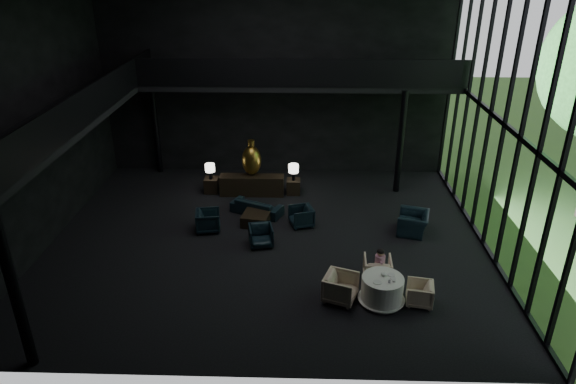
{
  "coord_description": "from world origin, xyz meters",
  "views": [
    {
      "loc": [
        1.09,
        -14.5,
        8.48
      ],
      "look_at": [
        0.64,
        0.5,
        1.51
      ],
      "focal_mm": 32.0,
      "sensor_mm": 36.0,
      "label": 1
    }
  ],
  "objects_px": {
    "side_table_left": "(212,185)",
    "dining_table": "(382,291)",
    "table_lamp_left": "(210,168)",
    "coffee_table": "(256,219)",
    "lounge_armchair_south": "(261,235)",
    "dining_chair_west": "(341,285)",
    "lounge_armchair_east": "(301,216)",
    "child": "(380,259)",
    "dining_chair_east": "(419,294)",
    "table_lamp_right": "(294,169)",
    "sofa": "(257,205)",
    "console": "(252,185)",
    "lounge_armchair_west": "(208,219)",
    "window_armchair": "(413,219)",
    "side_table_right": "(293,187)",
    "bronze_urn": "(252,160)",
    "dining_chair_north": "(377,268)"
  },
  "relations": [
    {
      "from": "bronze_urn",
      "to": "window_armchair",
      "type": "xyz_separation_m",
      "value": [
        5.64,
        -3.0,
        -0.87
      ]
    },
    {
      "from": "side_table_left",
      "to": "coffee_table",
      "type": "distance_m",
      "value": 3.24
    },
    {
      "from": "lounge_armchair_south",
      "to": "dining_chair_north",
      "type": "bearing_deg",
      "value": -39.24
    },
    {
      "from": "bronze_urn",
      "to": "window_armchair",
      "type": "relative_size",
      "value": 1.21
    },
    {
      "from": "side_table_left",
      "to": "window_armchair",
      "type": "distance_m",
      "value": 7.85
    },
    {
      "from": "console",
      "to": "dining_chair_west",
      "type": "bearing_deg",
      "value": -65.54
    },
    {
      "from": "side_table_right",
      "to": "lounge_armchair_west",
      "type": "bearing_deg",
      "value": -132.78
    },
    {
      "from": "coffee_table",
      "to": "dining_chair_west",
      "type": "relative_size",
      "value": 0.97
    },
    {
      "from": "lounge_armchair_east",
      "to": "dining_chair_east",
      "type": "relative_size",
      "value": 1.19
    },
    {
      "from": "lounge_armchair_east",
      "to": "child",
      "type": "bearing_deg",
      "value": 16.77
    },
    {
      "from": "dining_chair_east",
      "to": "lounge_armchair_east",
      "type": "bearing_deg",
      "value": -132.97
    },
    {
      "from": "console",
      "to": "dining_chair_north",
      "type": "relative_size",
      "value": 3.06
    },
    {
      "from": "table_lamp_left",
      "to": "coffee_table",
      "type": "height_order",
      "value": "table_lamp_left"
    },
    {
      "from": "bronze_urn",
      "to": "dining_chair_north",
      "type": "bearing_deg",
      "value": -54.75
    },
    {
      "from": "console",
      "to": "side_table_left",
      "type": "relative_size",
      "value": 4.17
    },
    {
      "from": "lounge_armchair_south",
      "to": "coffee_table",
      "type": "relative_size",
      "value": 0.81
    },
    {
      "from": "sofa",
      "to": "dining_table",
      "type": "bearing_deg",
      "value": 150.95
    },
    {
      "from": "dining_chair_west",
      "to": "coffee_table",
      "type": "bearing_deg",
      "value": 52.16
    },
    {
      "from": "lounge_armchair_west",
      "to": "coffee_table",
      "type": "height_order",
      "value": "lounge_armchair_west"
    },
    {
      "from": "console",
      "to": "table_lamp_right",
      "type": "distance_m",
      "value": 1.73
    },
    {
      "from": "console",
      "to": "dining_chair_north",
      "type": "xyz_separation_m",
      "value": [
        4.1,
        -5.63,
        0.01
      ]
    },
    {
      "from": "dining_chair_north",
      "to": "dining_chair_east",
      "type": "bearing_deg",
      "value": 135.49
    },
    {
      "from": "bronze_urn",
      "to": "lounge_armchair_west",
      "type": "distance_m",
      "value": 3.43
    },
    {
      "from": "console",
      "to": "table_lamp_left",
      "type": "distance_m",
      "value": 1.73
    },
    {
      "from": "console",
      "to": "coffee_table",
      "type": "relative_size",
      "value": 2.74
    },
    {
      "from": "dining_chair_west",
      "to": "dining_chair_north",
      "type": "bearing_deg",
      "value": -28.74
    },
    {
      "from": "side_table_left",
      "to": "dining_chair_west",
      "type": "xyz_separation_m",
      "value": [
        4.6,
        -6.77,
        0.16
      ]
    },
    {
      "from": "lounge_armchair_west",
      "to": "window_armchair",
      "type": "bearing_deg",
      "value": -98.54
    },
    {
      "from": "lounge_armchair_south",
      "to": "dining_chair_west",
      "type": "distance_m",
      "value": 3.65
    },
    {
      "from": "bronze_urn",
      "to": "lounge_armchair_east",
      "type": "bearing_deg",
      "value": -53.8
    },
    {
      "from": "bronze_urn",
      "to": "lounge_armchair_east",
      "type": "height_order",
      "value": "bronze_urn"
    },
    {
      "from": "table_lamp_left",
      "to": "window_armchair",
      "type": "distance_m",
      "value": 7.83
    },
    {
      "from": "lounge_armchair_east",
      "to": "child",
      "type": "relative_size",
      "value": 1.21
    },
    {
      "from": "side_table_right",
      "to": "coffee_table",
      "type": "xyz_separation_m",
      "value": [
        -1.23,
        -2.53,
        -0.09
      ]
    },
    {
      "from": "table_lamp_right",
      "to": "coffee_table",
      "type": "xyz_separation_m",
      "value": [
        -1.23,
        -2.49,
        -0.84
      ]
    },
    {
      "from": "dining_table",
      "to": "lounge_armchair_south",
      "type": "bearing_deg",
      "value": 140.61
    },
    {
      "from": "bronze_urn",
      "to": "table_lamp_left",
      "type": "xyz_separation_m",
      "value": [
        -1.6,
        -0.09,
        -0.33
      ]
    },
    {
      "from": "lounge_armchair_south",
      "to": "dining_table",
      "type": "height_order",
      "value": "dining_table"
    },
    {
      "from": "console",
      "to": "lounge_armchair_west",
      "type": "height_order",
      "value": "lounge_armchair_west"
    },
    {
      "from": "lounge_armchair_west",
      "to": "window_armchair",
      "type": "distance_m",
      "value": 6.85
    },
    {
      "from": "side_table_left",
      "to": "child",
      "type": "xyz_separation_m",
      "value": [
        5.74,
        -5.89,
        0.46
      ]
    },
    {
      "from": "lounge_armchair_south",
      "to": "dining_chair_west",
      "type": "bearing_deg",
      "value": -61.25
    },
    {
      "from": "table_lamp_left",
      "to": "dining_table",
      "type": "distance_m",
      "value": 8.84
    },
    {
      "from": "table_lamp_left",
      "to": "dining_table",
      "type": "height_order",
      "value": "table_lamp_left"
    },
    {
      "from": "table_lamp_left",
      "to": "lounge_armchair_east",
      "type": "bearing_deg",
      "value": -35.72
    },
    {
      "from": "side_table_left",
      "to": "dining_table",
      "type": "relative_size",
      "value": 0.47
    },
    {
      "from": "lounge_armchair_west",
      "to": "lounge_armchair_east",
      "type": "distance_m",
      "value": 3.16
    },
    {
      "from": "table_lamp_left",
      "to": "sofa",
      "type": "bearing_deg",
      "value": -40.92
    },
    {
      "from": "sofa",
      "to": "lounge_armchair_south",
      "type": "bearing_deg",
      "value": 122.49
    },
    {
      "from": "table_lamp_right",
      "to": "coffee_table",
      "type": "relative_size",
      "value": 0.73
    }
  ]
}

